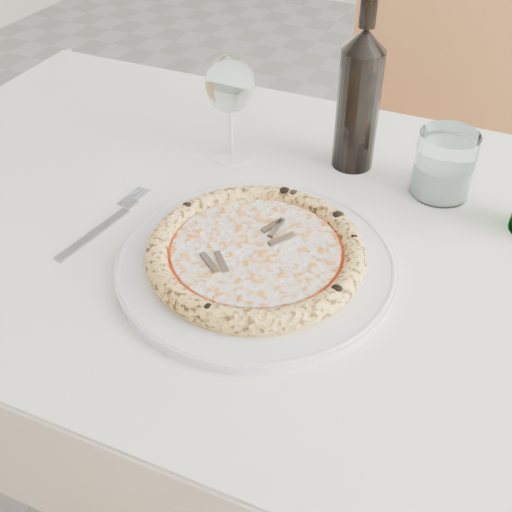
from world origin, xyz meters
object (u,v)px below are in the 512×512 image
object	(u,v)px
plate	(256,263)
tumbler	(444,168)
wine_glass	(230,87)
pizza	(256,252)
chair_far	(420,134)
dining_table	(284,275)
wine_bottle	(359,98)

from	to	relation	value
plate	tumbler	size ratio (longest dim) A/B	3.69
wine_glass	pizza	bearing A→B (deg)	-56.41
wine_glass	plate	bearing A→B (deg)	-56.41
chair_far	plate	distance (m)	0.90
dining_table	wine_bottle	bearing A→B (deg)	82.00
dining_table	plate	world-z (taller)	plate
chair_far	wine_bottle	world-z (taller)	wine_bottle
dining_table	chair_far	size ratio (longest dim) A/B	1.52
chair_far	plate	bearing A→B (deg)	-92.28
dining_table	tumbler	world-z (taller)	tumbler
wine_bottle	chair_far	bearing A→B (deg)	89.39
tumbler	plate	bearing A→B (deg)	-122.00
dining_table	plate	size ratio (longest dim) A/B	3.83
chair_far	wine_glass	bearing A→B (deg)	-107.14
dining_table	pizza	world-z (taller)	pizza
chair_far	wine_glass	distance (m)	0.74
plate	wine_glass	distance (m)	0.31
pizza	tumbler	world-z (taller)	tumbler
plate	wine_bottle	distance (m)	0.32
pizza	tumbler	xyz separation A→B (m)	(0.18, 0.28, 0.02)
pizza	dining_table	bearing A→B (deg)	90.00
dining_table	tumbler	bearing A→B (deg)	45.93
wine_bottle	dining_table	bearing A→B (deg)	-98.00
plate	wine_glass	xyz separation A→B (m)	(-0.16, 0.24, 0.12)
pizza	wine_bottle	bearing A→B (deg)	84.62
plate	wine_glass	size ratio (longest dim) A/B	2.13
dining_table	plate	xyz separation A→B (m)	(0.00, -0.10, 0.10)
dining_table	plate	bearing A→B (deg)	-90.00
dining_table	pizza	size ratio (longest dim) A/B	4.92
dining_table	wine_bottle	size ratio (longest dim) A/B	5.18
wine_bottle	tumbler	bearing A→B (deg)	-8.05
wine_glass	chair_far	bearing A→B (deg)	72.86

